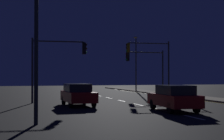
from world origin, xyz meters
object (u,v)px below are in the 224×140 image
Objects in this scene: car at (174,97)px; street_lamp_far_end at (31,16)px; street_lamp_median at (136,58)px; traffic_light_far_left at (57,57)px; traffic_light_far_right at (146,63)px; car_oncoming at (78,94)px; traffic_light_mid_right at (151,57)px.

street_lamp_far_end is (-8.59, -3.61, 3.88)m from car.
street_lamp_far_end is 1.06× the size of street_lamp_median.
car is 0.56× the size of street_lamp_far_end.
car is 26.43m from street_lamp_median.
traffic_light_far_right is at bearing 35.87° from traffic_light_far_left.
traffic_light_far_right is at bearing 48.21° from car_oncoming.
street_lamp_far_end is at bearing -157.21° from car.
traffic_light_far_left reaches higher than car_oncoming.
traffic_light_far_left is at bearing -144.13° from traffic_light_far_right.
traffic_light_mid_right reaches higher than car.
traffic_light_far_left is at bearing 110.15° from car_oncoming.
car is at bearing -106.36° from traffic_light_far_right.
car is 15.52m from traffic_light_mid_right.
car is at bearing -47.03° from car_oncoming.
street_lamp_far_end reaches higher than car_oncoming.
street_lamp_median reaches higher than traffic_light_far_right.
street_lamp_median is at bearing 77.82° from traffic_light_mid_right.
traffic_light_mid_right is 1.11× the size of traffic_light_far_left.
traffic_light_mid_right is (9.50, 9.16, 3.39)m from car_oncoming.
traffic_light_far_left is (-1.11, 3.01, 2.83)m from car_oncoming.
car is at bearing 22.79° from street_lamp_far_end.
street_lamp_far_end is (-2.56, -11.90, 1.05)m from traffic_light_far_left.
car is 10.64m from traffic_light_far_left.
traffic_light_mid_right is at bearing -94.79° from traffic_light_far_right.
car_oncoming is 0.78× the size of traffic_light_mid_right.
street_lamp_far_end is (-13.17, -18.05, 0.49)m from traffic_light_mid_right.
street_lamp_far_end reaches higher than traffic_light_far_right.
car_oncoming is 4.28m from traffic_light_far_left.
street_lamp_median is at bearing 52.63° from traffic_light_far_left.
street_lamp_median reaches higher than traffic_light_mid_right.
street_lamp_far_end reaches higher than street_lamp_median.
traffic_light_far_right is (10.74, 7.77, -0.03)m from traffic_light_far_left.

